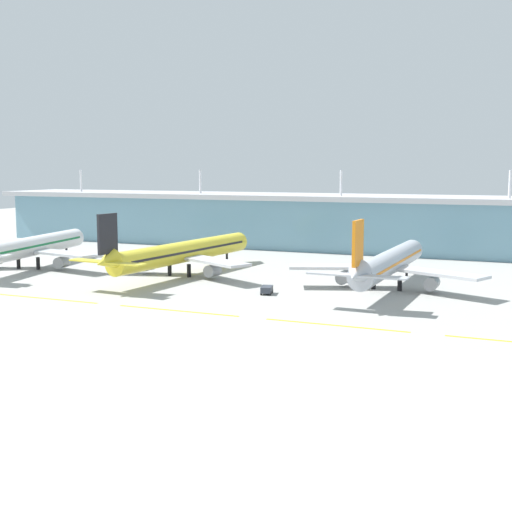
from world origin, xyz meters
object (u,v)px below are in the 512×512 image
airliner_near_middle (182,252)px  airliner_far_middle (388,263)px  airliner_nearest (30,247)px  pushback_tug (267,289)px

airliner_near_middle → airliner_far_middle: bearing=1.3°
airliner_near_middle → airliner_nearest: bearing=-173.5°
airliner_near_middle → pushback_tug: bearing=-27.5°
airliner_near_middle → pushback_tug: airliner_near_middle is taller
airliner_nearest → airliner_near_middle: (47.94, 5.44, 0.01)m
airliner_near_middle → airliner_far_middle: same height
airliner_far_middle → pushback_tug: size_ratio=13.54×
airliner_near_middle → pushback_tug: (31.80, -16.55, -5.36)m
airliner_nearest → pushback_tug: bearing=-7.9°
airliner_nearest → pushback_tug: (79.74, -11.11, -5.35)m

